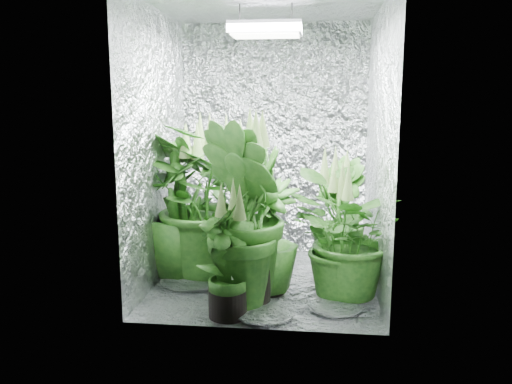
{
  "coord_description": "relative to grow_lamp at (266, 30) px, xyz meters",
  "views": [
    {
      "loc": [
        0.34,
        -3.56,
        1.32
      ],
      "look_at": [
        -0.07,
        0.0,
        0.69
      ],
      "focal_mm": 35.0,
      "sensor_mm": 36.0,
      "label": 1
    }
  ],
  "objects": [
    {
      "name": "plant_f",
      "position": [
        -0.17,
        -0.64,
        -1.43
      ],
      "size": [
        0.48,
        0.48,
        0.87
      ],
      "rotation": [
        0.0,
        0.0,
        4.53
      ],
      "color": "black",
      "rests_on": "ground"
    },
    {
      "name": "plant_g",
      "position": [
        -0.08,
        -0.46,
        -1.22
      ],
      "size": [
        0.85,
        0.85,
        1.31
      ],
      "rotation": [
        0.0,
        0.0,
        5.08
      ],
      "color": "black",
      "rests_on": "ground"
    },
    {
      "name": "plant_label",
      "position": [
        -0.12,
        -0.67,
        -1.53
      ],
      "size": [
        0.06,
        0.04,
        0.09
      ],
      "primitive_type": "cube",
      "rotation": [
        -0.21,
        0.0,
        0.4
      ],
      "color": "white",
      "rests_on": "plant_f"
    },
    {
      "name": "plant_h",
      "position": [
        0.04,
        -0.2,
        -1.43
      ],
      "size": [
        0.59,
        0.59,
        0.86
      ],
      "rotation": [
        0.0,
        0.0,
        5.82
      ],
      "color": "black",
      "rests_on": "ground"
    },
    {
      "name": "plant_b",
      "position": [
        -0.23,
        0.26,
        -1.26
      ],
      "size": [
        0.83,
        0.83,
        1.23
      ],
      "rotation": [
        0.0,
        0.0,
        0.68
      ],
      "color": "black",
      "rests_on": "ground"
    },
    {
      "name": "circulation_fan",
      "position": [
        0.59,
        0.62,
        -1.67
      ],
      "size": [
        0.15,
        0.32,
        0.37
      ],
      "rotation": [
        0.0,
        0.0,
        -0.03
      ],
      "color": "black",
      "rests_on": "ground"
    },
    {
      "name": "plant_e",
      "position": [
        0.57,
        -0.29,
        -1.38
      ],
      "size": [
        0.78,
        0.78,
        0.94
      ],
      "rotation": [
        0.0,
        0.0,
        3.16
      ],
      "color": "black",
      "rests_on": "ground"
    },
    {
      "name": "walls",
      "position": [
        0.0,
        0.0,
        -0.83
      ],
      "size": [
        1.62,
        1.62,
        2.0
      ],
      "color": "silver",
      "rests_on": "ground"
    },
    {
      "name": "ground",
      "position": [
        0.0,
        0.0,
        -1.83
      ],
      "size": [
        1.6,
        1.6,
        0.0
      ],
      "primitive_type": "plane",
      "color": "silver",
      "rests_on": "ground"
    },
    {
      "name": "plant_c",
      "position": [
        0.52,
        0.15,
        -1.38
      ],
      "size": [
        0.57,
        0.57,
        1.0
      ],
      "rotation": [
        0.0,
        0.0,
        1.75
      ],
      "color": "black",
      "rests_on": "ground"
    },
    {
      "name": "plant_a",
      "position": [
        -0.42,
        0.07,
        -1.23
      ],
      "size": [
        1.31,
        1.31,
        1.25
      ],
      "rotation": [
        0.0,
        0.0,
        5.96
      ],
      "color": "black",
      "rests_on": "ground"
    },
    {
      "name": "ceiling",
      "position": [
        0.0,
        0.0,
        0.17
      ],
      "size": [
        1.6,
        1.6,
        0.01
      ],
      "primitive_type": "cube",
      "color": "silver",
      "rests_on": "walls"
    },
    {
      "name": "plant_d",
      "position": [
        -0.64,
        0.05,
        -1.27
      ],
      "size": [
        0.85,
        0.85,
        1.19
      ],
      "rotation": [
        0.0,
        0.0,
        2.53
      ],
      "color": "black",
      "rests_on": "ground"
    },
    {
      "name": "grow_lamp",
      "position": [
        0.0,
        0.0,
        0.0
      ],
      "size": [
        0.5,
        0.3,
        0.22
      ],
      "color": "gray",
      "rests_on": "ceiling"
    }
  ]
}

